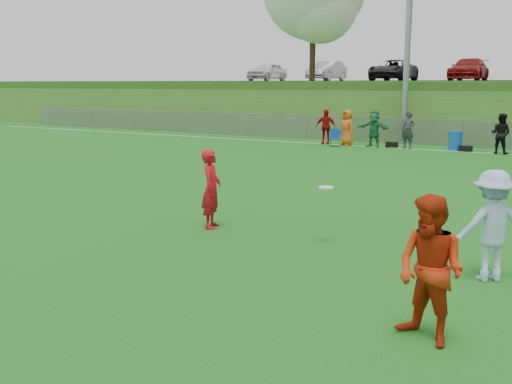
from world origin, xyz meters
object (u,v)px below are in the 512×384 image
Objects in this scene: frisbee at (326,187)px; player_red_left at (211,189)px; player_blue at (492,226)px; recycling_bin at (455,141)px; player_red_center at (430,270)px.

player_red_left is at bearing 179.94° from frisbee.
player_blue is 2.96m from frisbee.
player_red_left is at bearing -95.49° from recycling_bin.
player_red_center is 4.10m from frisbee.
frisbee reaches higher than recycling_bin.
player_red_left is at bearing -41.01° from player_blue.
player_blue reaches higher than player_red_left.
player_blue is 1.93× the size of recycling_bin.
frisbee is at bearing -46.01° from player_blue.
player_red_left reaches higher than recycling_bin.
player_red_center reaches higher than player_blue.
frisbee is at bearing -110.28° from player_red_left.
player_red_center is at bearing -79.90° from recycling_bin.
player_red_left is 6.03m from player_red_center.
recycling_bin is at bearing 124.42° from player_red_center.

